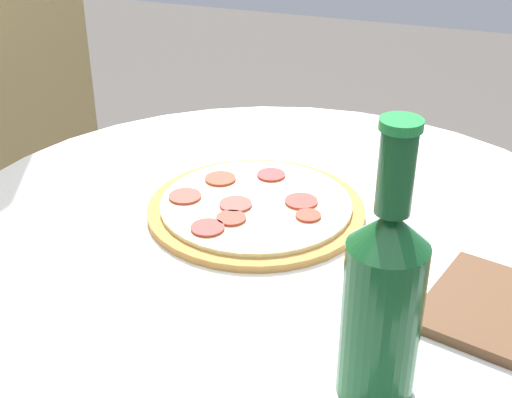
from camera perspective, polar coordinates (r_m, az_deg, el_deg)
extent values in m
cylinder|color=white|center=(0.89, 1.76, -3.72)|extent=(0.89, 0.89, 0.02)
cylinder|color=#B77F3D|center=(0.93, 0.00, -0.81)|extent=(0.28, 0.28, 0.01)
cylinder|color=beige|center=(0.93, 0.00, -0.38)|extent=(0.25, 0.25, 0.01)
cylinder|color=#BA3333|center=(0.99, 1.22, 1.94)|extent=(0.04, 0.04, 0.00)
cylinder|color=#B23626|center=(0.89, 4.19, -1.34)|extent=(0.03, 0.03, 0.00)
cylinder|color=#A23D34|center=(0.92, -1.65, -0.43)|extent=(0.04, 0.04, 0.00)
cylinder|color=#A63526|center=(0.89, -2.00, -1.54)|extent=(0.04, 0.04, 0.00)
cylinder|color=#AE3926|center=(0.98, -2.87, 1.63)|extent=(0.04, 0.04, 0.00)
cylinder|color=#B7352C|center=(0.93, 3.64, -0.19)|extent=(0.04, 0.04, 0.00)
cylinder|color=#A2312C|center=(0.87, -3.90, -2.31)|extent=(0.04, 0.04, 0.00)
cylinder|color=#A63A30|center=(0.94, -5.71, 0.21)|extent=(0.04, 0.04, 0.00)
cylinder|color=#144C23|center=(0.63, 9.94, -9.61)|extent=(0.07, 0.07, 0.15)
cone|color=#144C23|center=(0.58, 10.69, -2.40)|extent=(0.07, 0.07, 0.03)
cylinder|color=#144C23|center=(0.55, 11.15, 2.13)|extent=(0.03, 0.03, 0.07)
cylinder|color=#1E8438|center=(0.54, 11.54, 5.88)|extent=(0.03, 0.03, 0.01)
cube|color=brown|center=(0.79, 19.33, -8.55)|extent=(0.19, 0.19, 0.01)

